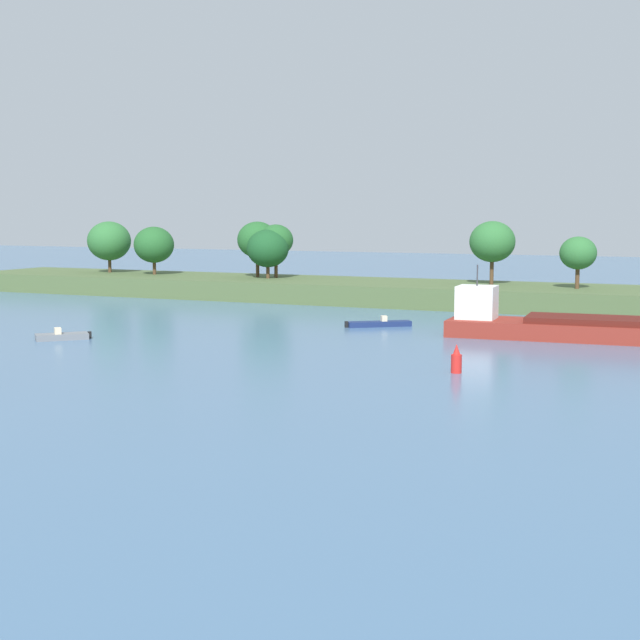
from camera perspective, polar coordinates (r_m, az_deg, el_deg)
treeline_island at (r=113.78m, az=-2.50°, el=2.54°), size 87.83×14.88×9.44m
small_motorboat at (r=84.75m, az=3.65°, el=-0.23°), size 5.46×4.44×0.98m
fishing_skiff at (r=78.81m, az=-15.60°, el=-0.97°), size 4.19×4.21×0.99m
channel_buoy_red at (r=60.65m, az=8.40°, el=-2.49°), size 0.70×0.70×1.90m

